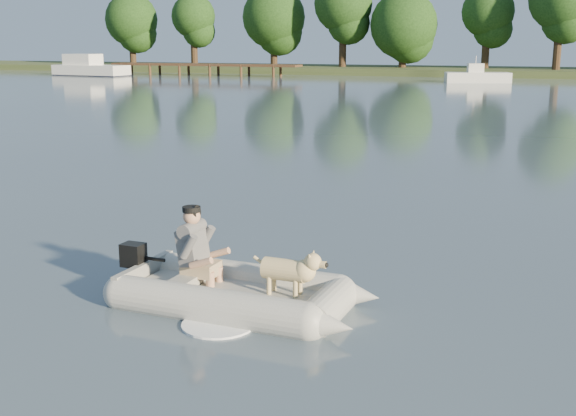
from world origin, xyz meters
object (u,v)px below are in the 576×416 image
at_px(dock, 204,70).
at_px(dog, 284,274).
at_px(dinghy, 238,264).
at_px(man, 194,244).
at_px(cabin_cruiser, 91,65).
at_px(motorboat, 478,70).

xyz_separation_m(dock, dog, (26.56, -51.90, -0.06)).
relative_size(dinghy, dog, 4.89).
bearing_deg(man, dog, 0.00).
xyz_separation_m(dock, dinghy, (25.99, -51.91, -0.00)).
height_order(dock, man, man).
bearing_deg(dog, cabin_cruiser, 129.74).
height_order(man, motorboat, motorboat).
bearing_deg(cabin_cruiser, dog, -46.71).
height_order(dinghy, man, man).
bearing_deg(motorboat, cabin_cruiser, 166.39).
bearing_deg(dog, dock, 120.14).
xyz_separation_m(cabin_cruiser, motorboat, (33.29, 0.98, -0.02)).
height_order(dog, cabin_cruiser, cabin_cruiser).
height_order(dog, motorboat, motorboat).
height_order(dock, motorboat, motorboat).
distance_m(dock, dinghy, 58.05).
distance_m(dog, motorboat, 48.89).
xyz_separation_m(dog, motorboat, (-2.38, 48.83, 0.48)).
xyz_separation_m(dinghy, motorboat, (-1.81, 48.84, 0.42)).
distance_m(dock, dog, 58.30).
relative_size(dinghy, motorboat, 0.83).
distance_m(cabin_cruiser, motorboat, 33.30).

